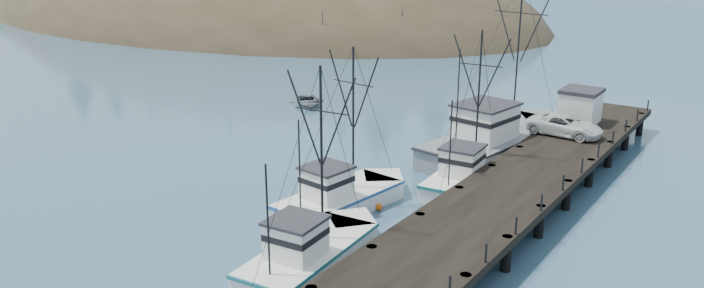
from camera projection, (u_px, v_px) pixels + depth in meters
name	position (u px, v px, depth m)	size (l,w,h in m)	color
ground	(200.00, 235.00, 40.53)	(400.00, 400.00, 0.00)	#32526F
pier	(529.00, 177.00, 45.05)	(6.00, 44.00, 2.00)	black
headland	(227.00, 36.00, 144.11)	(134.80, 78.00, 51.00)	#382D1E
moored_sailboats	(334.00, 45.00, 103.35)	(24.28, 15.92, 6.35)	white
trawler_near	(313.00, 252.00, 36.60)	(4.28, 10.92, 11.08)	white
trawler_mid	(343.00, 197.00, 44.02)	(4.77, 10.87, 10.76)	white
trawler_far	(469.00, 174.00, 48.11)	(4.15, 10.86, 11.14)	white
work_vessel	(500.00, 139.00, 54.65)	(7.53, 17.73, 14.46)	slate
pier_shed	(580.00, 105.00, 56.15)	(3.00, 3.20, 2.80)	silver
pickup_truck	(565.00, 125.00, 52.78)	(2.62, 5.67, 1.58)	silver
motorboat	(308.00, 105.00, 69.91)	(3.69, 5.16, 1.07)	#545A5D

